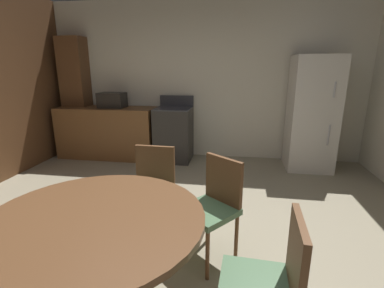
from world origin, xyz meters
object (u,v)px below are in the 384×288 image
at_px(microwave, 112,100).
at_px(chair_east, 271,282).
at_px(oven_range, 174,134).
at_px(chair_north, 152,187).
at_px(dining_table, 96,240).
at_px(chair_northeast, 214,203).
at_px(refrigerator, 312,114).

height_order(microwave, chair_east, microwave).
height_order(oven_range, chair_north, oven_range).
relative_size(dining_table, chair_north, 1.46).
height_order(microwave, dining_table, microwave).
bearing_deg(chair_east, dining_table, 0.00).
distance_m(oven_range, chair_northeast, 2.66).
bearing_deg(chair_northeast, chair_east, 62.93).
bearing_deg(dining_table, chair_north, 88.24).
distance_m(oven_range, microwave, 1.22).
bearing_deg(chair_north, oven_range, -170.64).
bearing_deg(dining_table, refrigerator, 58.86).
height_order(refrigerator, chair_northeast, refrigerator).
distance_m(refrigerator, chair_north, 2.96).
distance_m(chair_north, chair_northeast, 0.63).
xyz_separation_m(microwave, dining_table, (1.36, -3.27, -0.42)).
height_order(refrigerator, chair_north, refrigerator).
bearing_deg(oven_range, refrigerator, -1.39).
bearing_deg(refrigerator, microwave, 179.13).
relative_size(chair_north, chair_northeast, 1.00).
bearing_deg(chair_east, chair_north, -44.30).
distance_m(oven_range, refrigerator, 2.26).
height_order(chair_north, chair_east, same).
xyz_separation_m(refrigerator, chair_north, (-1.91, -2.23, -0.38)).
bearing_deg(refrigerator, chair_north, -130.68).
bearing_deg(dining_table, chair_northeast, 50.98).
bearing_deg(refrigerator, chair_east, -106.24).
relative_size(microwave, dining_table, 0.35).
distance_m(chair_east, chair_northeast, 0.90).
bearing_deg(dining_table, oven_range, 94.78).
distance_m(microwave, chair_east, 4.11).
xyz_separation_m(refrigerator, dining_table, (-1.94, -3.22, -0.27)).
bearing_deg(chair_north, chair_east, 44.30).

